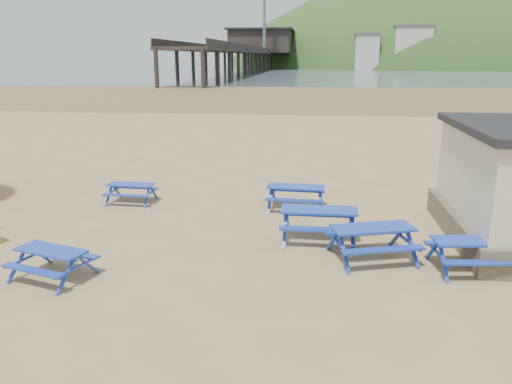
# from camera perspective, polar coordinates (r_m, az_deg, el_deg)

# --- Properties ---
(ground) EXTENTS (400.00, 400.00, 0.00)m
(ground) POSITION_cam_1_polar(r_m,az_deg,el_deg) (13.66, -6.82, -5.51)
(ground) COLOR tan
(ground) RESTS_ON ground
(wet_sand) EXTENTS (400.00, 400.00, 0.00)m
(wet_sand) POSITION_cam_1_polar(r_m,az_deg,el_deg) (67.64, 4.20, 11.15)
(wet_sand) COLOR brown
(wet_sand) RESTS_ON ground
(sea) EXTENTS (400.00, 400.00, 0.00)m
(sea) POSITION_cam_1_polar(r_m,az_deg,el_deg) (182.49, 5.96, 13.68)
(sea) COLOR #495C69
(sea) RESTS_ON ground
(picnic_table_blue_a) EXTENTS (1.60, 1.31, 0.65)m
(picnic_table_blue_a) POSITION_cam_1_polar(r_m,az_deg,el_deg) (17.45, -14.05, -0.13)
(picnic_table_blue_a) COLOR #19309A
(picnic_table_blue_a) RESTS_ON ground
(picnic_table_blue_b) EXTENTS (1.91, 1.58, 0.77)m
(picnic_table_blue_b) POSITION_cam_1_polar(r_m,az_deg,el_deg) (16.26, 4.56, -0.62)
(picnic_table_blue_b) COLOR #19309A
(picnic_table_blue_b) RESTS_ON ground
(picnic_table_blue_c) EXTENTS (2.05, 1.65, 0.86)m
(picnic_table_blue_c) POSITION_cam_1_polar(r_m,az_deg,el_deg) (13.63, 7.17, -3.65)
(picnic_table_blue_c) COLOR #19309A
(picnic_table_blue_c) RESTS_ON ground
(picnic_table_blue_d) EXTENTS (1.94, 1.73, 0.69)m
(picnic_table_blue_d) POSITION_cam_1_polar(r_m,az_deg,el_deg) (12.14, -22.25, -7.59)
(picnic_table_blue_d) COLOR #19309A
(picnic_table_blue_d) RESTS_ON ground
(picnic_table_blue_e) EXTENTS (2.36, 2.10, 0.83)m
(picnic_table_blue_e) POSITION_cam_1_polar(r_m,az_deg,el_deg) (12.56, 13.11, -5.68)
(picnic_table_blue_e) COLOR #19309A
(picnic_table_blue_e) RESTS_ON ground
(pier) EXTENTS (24.00, 220.00, 39.29)m
(pier) POSITION_cam_1_polar(r_m,az_deg,el_deg) (191.79, 0.47, 15.46)
(pier) COLOR black
(pier) RESTS_ON ground
(headland_town) EXTENTS (264.00, 144.00, 108.00)m
(headland_town) POSITION_cam_1_polar(r_m,az_deg,el_deg) (257.63, 26.94, 10.38)
(headland_town) COLOR #2D4C1E
(headland_town) RESTS_ON ground
(picnic_table_blue_g) EXTENTS (1.95, 1.65, 0.75)m
(picnic_table_blue_g) POSITION_cam_1_polar(r_m,az_deg,el_deg) (12.64, 23.42, -6.64)
(picnic_table_blue_g) COLOR #19309A
(picnic_table_blue_g) RESTS_ON ground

